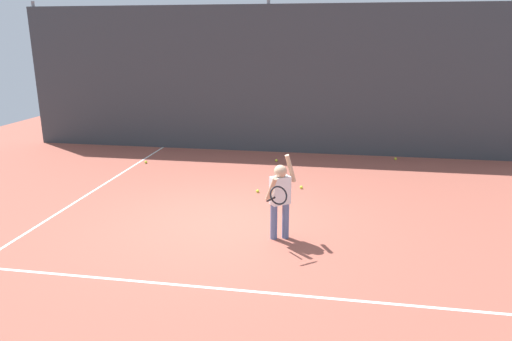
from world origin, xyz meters
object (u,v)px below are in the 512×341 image
(tennis_player, at_px, (280,195))
(tennis_ball_1, at_px, (396,159))
(tennis_ball_3, at_px, (276,160))
(tennis_ball_4, at_px, (146,162))
(tennis_ball_2, at_px, (301,187))
(tennis_ball_0, at_px, (258,191))

(tennis_player, bearing_deg, tennis_ball_1, 28.25)
(tennis_ball_3, bearing_deg, tennis_ball_4, -167.35)
(tennis_ball_2, bearing_deg, tennis_ball_1, 51.54)
(tennis_player, relative_size, tennis_ball_2, 20.46)
(tennis_ball_0, distance_m, tennis_ball_1, 4.48)
(tennis_player, distance_m, tennis_ball_1, 5.96)
(tennis_player, xyz_separation_m, tennis_ball_4, (-3.89, 4.01, -0.69))
(tennis_player, xyz_separation_m, tennis_ball_2, (0.15, 2.60, -0.69))
(tennis_ball_2, bearing_deg, tennis_ball_0, -154.80)
(tennis_ball_0, height_order, tennis_ball_1, same)
(tennis_player, bearing_deg, tennis_ball_3, 59.89)
(tennis_ball_0, relative_size, tennis_ball_4, 1.00)
(tennis_ball_1, bearing_deg, tennis_player, -113.78)
(tennis_ball_0, bearing_deg, tennis_player, -71.89)
(tennis_ball_0, relative_size, tennis_ball_2, 1.00)
(tennis_player, xyz_separation_m, tennis_ball_3, (-0.65, 4.73, -0.69))
(tennis_ball_1, distance_m, tennis_ball_3, 3.12)
(tennis_ball_2, distance_m, tennis_ball_4, 4.28)
(tennis_player, height_order, tennis_ball_0, tennis_player)
(tennis_ball_2, bearing_deg, tennis_ball_3, 110.62)
(tennis_player, height_order, tennis_ball_3, tennis_player)
(tennis_ball_0, height_order, tennis_ball_2, same)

